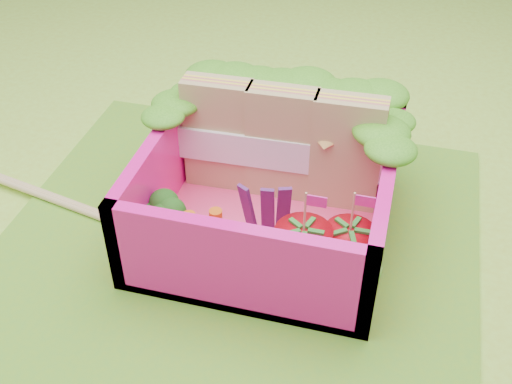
{
  "coord_description": "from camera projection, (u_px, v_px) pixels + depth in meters",
  "views": [
    {
      "loc": [
        0.77,
        -2.4,
        2.48
      ],
      "look_at": [
        0.07,
        0.23,
        0.28
      ],
      "focal_mm": 45.0,
      "sensor_mm": 36.0,
      "label": 1
    }
  ],
  "objects": [
    {
      "name": "sandwich_stack",
      "position": [
        282.0,
        144.0,
        3.62
      ],
      "size": [
        1.24,
        0.21,
        0.69
      ],
      "color": "tan",
      "rests_on": "bento_floor"
    },
    {
      "name": "carrot_sticks",
      "position": [
        203.0,
        231.0,
        3.36
      ],
      "size": [
        0.19,
        0.13,
        0.25
      ],
      "color": "#DC5D12",
      "rests_on": "bento_floor"
    },
    {
      "name": "broccoli",
      "position": [
        159.0,
        218.0,
        3.37
      ],
      "size": [
        0.32,
        0.32,
        0.25
      ],
      "color": "#5D9C4B",
      "rests_on": "bento_floor"
    },
    {
      "name": "purple_wedges",
      "position": [
        267.0,
        212.0,
        3.39
      ],
      "size": [
        0.25,
        0.09,
        0.38
      ],
      "color": "#401752",
      "rests_on": "bento_floor"
    },
    {
      "name": "bento_box",
      "position": [
        269.0,
        191.0,
        3.47
      ],
      "size": [
        1.3,
        1.3,
        0.55
      ],
      "color": "#FF159A",
      "rests_on": "placemat"
    },
    {
      "name": "snap_peas",
      "position": [
        332.0,
        257.0,
        3.36
      ],
      "size": [
        0.63,
        0.53,
        0.05
      ],
      "color": "#67C03C",
      "rests_on": "bento_floor"
    },
    {
      "name": "bento_floor",
      "position": [
        268.0,
        225.0,
        3.63
      ],
      "size": [
        1.3,
        1.3,
        0.05
      ],
      "primitive_type": "cube",
      "color": "#FF417E",
      "rests_on": "placemat"
    },
    {
      "name": "chopsticks",
      "position": [
        64.0,
        202.0,
        3.79
      ],
      "size": [
        2.32,
        0.54,
        0.04
      ],
      "color": "tan",
      "rests_on": "placemat"
    },
    {
      "name": "strawberry_left",
      "position": [
        302.0,
        252.0,
        3.21
      ],
      "size": [
        0.29,
        0.29,
        0.53
      ],
      "color": "red",
      "rests_on": "bento_floor"
    },
    {
      "name": "strawberry_right",
      "position": [
        348.0,
        249.0,
        3.24
      ],
      "size": [
        0.26,
        0.26,
        0.5
      ],
      "color": "red",
      "rests_on": "bento_floor"
    },
    {
      "name": "lettuce_ruffle",
      "position": [
        289.0,
        95.0,
        3.6
      ],
      "size": [
        1.43,
        0.77,
        0.11
      ],
      "color": "#328317",
      "rests_on": "bento_box"
    },
    {
      "name": "placemat",
      "position": [
        233.0,
        253.0,
        3.51
      ],
      "size": [
        2.6,
        2.6,
        0.03
      ],
      "primitive_type": "cube",
      "color": "#71AF27",
      "rests_on": "ground"
    },
    {
      "name": "ground",
      "position": [
        233.0,
        255.0,
        3.51
      ],
      "size": [
        14.0,
        14.0,
        0.0
      ],
      "primitive_type": "plane",
      "color": "#9EC537",
      "rests_on": "ground"
    }
  ]
}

